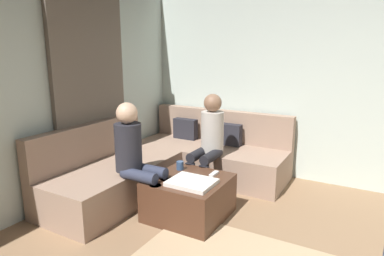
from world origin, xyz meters
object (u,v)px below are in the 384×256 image
(game_remote, at_px, (214,174))
(person_on_couch_side, at_px, (136,155))
(ottoman, at_px, (189,197))
(sectional_couch, at_px, (171,163))
(coffee_mug, at_px, (180,166))
(person_on_couch_back, at_px, (209,139))

(game_remote, xyz_separation_m, person_on_couch_side, (-0.68, -0.45, 0.23))
(ottoman, height_order, game_remote, game_remote)
(ottoman, bearing_deg, sectional_couch, 134.45)
(game_remote, height_order, person_on_couch_side, person_on_couch_side)
(coffee_mug, bearing_deg, game_remote, 5.71)
(person_on_couch_back, bearing_deg, ottoman, 100.64)
(sectional_couch, height_order, person_on_couch_back, person_on_couch_back)
(game_remote, bearing_deg, sectional_couch, 151.96)
(sectional_couch, bearing_deg, person_on_couch_side, -80.56)
(game_remote, relative_size, person_on_couch_side, 0.12)
(person_on_couch_back, bearing_deg, game_remote, 122.35)
(ottoman, relative_size, person_on_couch_side, 0.63)
(sectional_couch, height_order, game_remote, sectional_couch)
(coffee_mug, distance_m, person_on_couch_side, 0.53)
(person_on_couch_side, bearing_deg, ottoman, 114.36)
(sectional_couch, xyz_separation_m, coffee_mug, (0.43, -0.48, 0.19))
(sectional_couch, xyz_separation_m, person_on_couch_back, (0.51, 0.06, 0.38))
(game_remote, distance_m, person_on_couch_back, 0.63)
(ottoman, distance_m, game_remote, 0.36)
(game_remote, bearing_deg, coffee_mug, -174.29)
(ottoman, bearing_deg, person_on_couch_side, -155.64)
(coffee_mug, bearing_deg, person_on_couch_back, 80.96)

